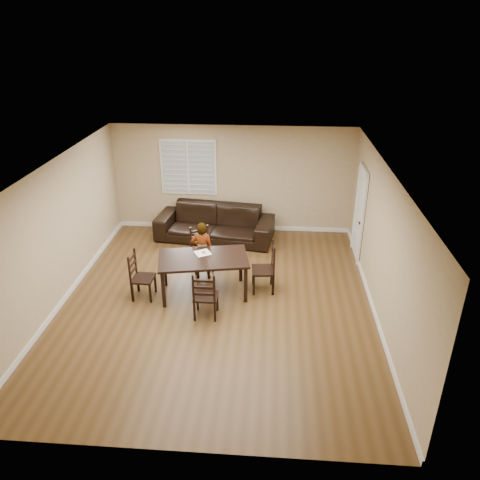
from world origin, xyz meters
name	(u,v)px	position (x,y,z in m)	size (l,w,h in m)	color
ground	(217,302)	(0.00, 0.00, 0.00)	(7.00, 7.00, 0.00)	brown
room	(218,213)	(0.04, 0.18, 1.81)	(6.04, 7.04, 2.72)	tan
dining_table	(203,261)	(-0.29, 0.30, 0.72)	(1.88, 1.28, 0.81)	black
chair_near	(200,249)	(-0.52, 1.36, 0.44)	(0.56, 0.54, 0.97)	black
chair_far	(205,299)	(-0.15, -0.59, 0.44)	(0.43, 0.41, 0.96)	black
chair_left	(137,277)	(-1.58, 0.08, 0.44)	(0.42, 0.45, 0.97)	black
chair_right	(269,269)	(1.00, 0.53, 0.47)	(0.48, 0.51, 1.05)	black
child	(202,251)	(-0.41, 0.91, 0.64)	(0.47, 0.31, 1.28)	gray
napkin	(203,253)	(-0.33, 0.49, 0.81)	(0.28, 0.28, 0.00)	white
donut	(204,252)	(-0.31, 0.49, 0.83)	(0.09, 0.09, 0.03)	#B77741
sofa	(215,223)	(-0.39, 2.85, 0.42)	(2.85, 1.11, 0.83)	black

